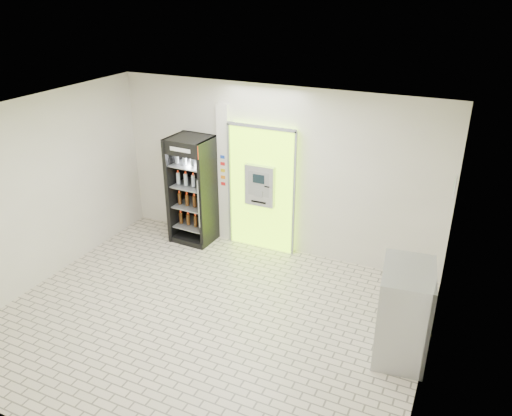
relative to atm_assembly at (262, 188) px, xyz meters
The scene contains 7 objects.
ground 2.69m from the atm_assembly, 85.26° to the right, with size 6.00×6.00×0.00m, color beige.
room_shell 2.51m from the atm_assembly, 85.26° to the right, with size 6.00×6.00×6.00m.
atm_assembly is the anchor object (origin of this frame).
pillar 0.79m from the atm_assembly, behind, with size 0.22×0.11×2.60m.
beverage_cooler 1.32m from the atm_assembly, 168.90° to the right, with size 0.79×0.74×2.02m.
steel_cabinet 3.50m from the atm_assembly, 33.85° to the right, with size 0.76×1.03×1.28m.
exit_sign 3.48m from the atm_assembly, 17.65° to the right, with size 0.02×0.22×0.26m.
Camera 1 is at (3.16, -5.12, 4.54)m, focal length 35.00 mm.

